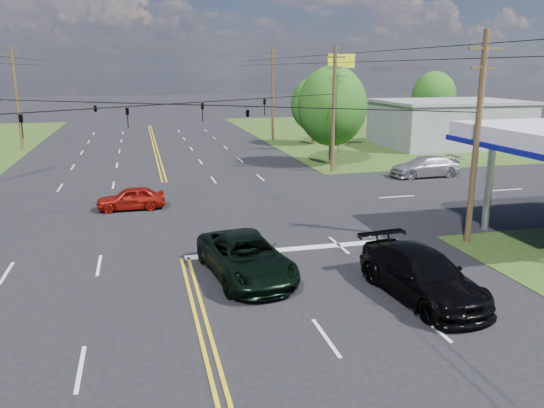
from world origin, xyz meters
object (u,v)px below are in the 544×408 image
object	(u,v)px
tree_right_a	(332,106)
pickup_dkgreen	(246,257)
pole_ne	(334,108)
pole_se	(477,137)
pole_right_far	(273,94)
pole_left_far	(17,97)
tree_right_b	(314,104)
tree_far_r	(434,96)
retail_ne	(448,124)
suv_black	(422,274)

from	to	relation	value
tree_right_a	pickup_dkgreen	size ratio (longest dim) A/B	1.41
pole_ne	tree_right_a	distance (m)	3.16
pole_se	pole_right_far	distance (m)	37.00
pole_left_far	pole_right_far	xyz separation A→B (m)	(26.00, 0.00, 0.00)
pole_left_far	pickup_dkgreen	xyz separation A→B (m)	(15.14, -38.64, -4.36)
tree_right_b	tree_far_r	xyz separation A→B (m)	(17.50, 6.00, 0.33)
pole_se	pole_right_far	size ratio (longest dim) A/B	0.95
pole_left_far	tree_right_b	distance (m)	29.79
pole_right_far	pickup_dkgreen	xyz separation A→B (m)	(-10.86, -38.64, -4.36)
tree_far_r	pickup_dkgreen	xyz separation A→B (m)	(-31.86, -40.64, -3.74)
retail_ne	tree_right_a	world-z (taller)	tree_right_a
pickup_dkgreen	suv_black	size ratio (longest dim) A/B	1.00
pole_ne	pickup_dkgreen	bearing A→B (deg)	-118.95
retail_ne	pickup_dkgreen	distance (m)	41.43
tree_far_r	pole_left_far	bearing A→B (deg)	-177.56
tree_right_b	suv_black	world-z (taller)	tree_right_b
retail_ne	pole_se	bearing A→B (deg)	-120.38
retail_ne	pole_ne	size ratio (longest dim) A/B	1.47
pole_right_far	suv_black	world-z (taller)	pole_right_far
retail_ne	pole_right_far	distance (m)	19.02
retail_ne	pickup_dkgreen	world-z (taller)	retail_ne
pole_left_far	pole_right_far	bearing A→B (deg)	0.00
pole_left_far	tree_right_a	world-z (taller)	pole_left_far
pole_ne	pole_right_far	world-z (taller)	pole_right_far
tree_right_b	pickup_dkgreen	bearing A→B (deg)	-112.52
retail_ne	tree_far_r	world-z (taller)	tree_far_r
pole_se	pole_ne	bearing A→B (deg)	90.00
pole_right_far	pickup_dkgreen	bearing A→B (deg)	-105.70
retail_ne	pickup_dkgreen	xyz separation A→B (m)	(-27.86, -30.64, -1.39)
retail_ne	pole_ne	world-z (taller)	pole_ne
pole_ne	retail_ne	bearing A→B (deg)	32.91
pole_left_far	pickup_dkgreen	world-z (taller)	pole_left_far
pole_se	tree_far_r	xyz separation A→B (m)	(21.00, 39.00, -0.37)
retail_ne	pole_ne	distance (m)	20.43
retail_ne	pole_left_far	xyz separation A→B (m)	(-43.00, 8.00, 2.97)
retail_ne	tree_right_a	distance (m)	18.09
tree_right_a	tree_right_b	distance (m)	12.27
pole_ne	tree_far_r	bearing A→B (deg)	45.00
suv_black	pole_ne	bearing A→B (deg)	71.15
pole_right_far	pole_left_far	bearing A→B (deg)	180.00
pole_left_far	suv_black	world-z (taller)	pole_left_far
pole_left_far	tree_far_r	size ratio (longest dim) A/B	1.31
tree_right_b	tree_far_r	size ratio (longest dim) A/B	0.93
tree_right_a	suv_black	size ratio (longest dim) A/B	1.41
suv_black	retail_ne	bearing A→B (deg)	50.78
pickup_dkgreen	tree_right_b	bearing A→B (deg)	59.96
tree_right_b	suv_black	bearing A→B (deg)	-102.93
tree_right_b	tree_right_a	bearing A→B (deg)	-101.77
suv_black	pole_left_far	bearing A→B (deg)	110.27
pole_ne	tree_right_a	size ratio (longest dim) A/B	1.16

